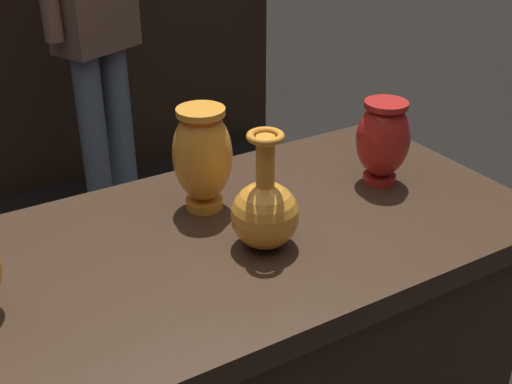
% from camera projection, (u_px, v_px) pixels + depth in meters
% --- Properties ---
extents(display_plinth, '(1.20, 0.64, 0.80)m').
position_uv_depth(display_plinth, '(248.00, 376.00, 1.52)').
color(display_plinth, '#382619').
rests_on(display_plinth, ground_plane).
extents(back_display_shelf, '(2.60, 0.40, 0.99)m').
position_uv_depth(back_display_shelf, '(13.00, 79.00, 3.14)').
color(back_display_shelf, black).
rests_on(back_display_shelf, ground_plane).
extents(vase_centerpiece, '(0.13, 0.13, 0.24)m').
position_uv_depth(vase_centerpiece, '(266.00, 210.00, 1.25)').
color(vase_centerpiece, orange).
rests_on(vase_centerpiece, display_plinth).
extents(vase_tall_behind, '(0.12, 0.12, 0.20)m').
position_uv_depth(vase_tall_behind, '(383.00, 139.00, 1.47)').
color(vase_tall_behind, red).
rests_on(vase_tall_behind, display_plinth).
extents(vase_left_accent, '(0.12, 0.12, 0.22)m').
position_uv_depth(vase_left_accent, '(202.00, 155.00, 1.36)').
color(vase_left_accent, orange).
rests_on(vase_left_accent, display_plinth).
extents(visitor_center_back, '(0.43, 0.30, 1.56)m').
position_uv_depth(visitor_center_back, '(93.00, 12.00, 2.54)').
color(visitor_center_back, slate).
rests_on(visitor_center_back, ground_plane).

